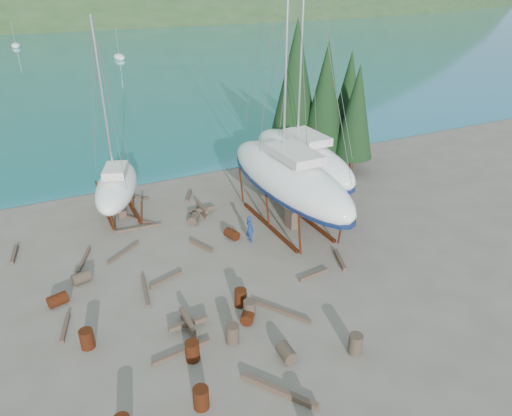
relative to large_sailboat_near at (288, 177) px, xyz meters
name	(u,v)px	position (x,y,z in m)	size (l,w,h in m)	color
ground	(248,284)	(-5.06, -4.79, -3.17)	(600.00, 600.00, 0.00)	#5D5449
bay_water	(22,8)	(-5.06, 310.21, -3.16)	(700.00, 700.00, 0.00)	#18737C
far_hill	(22,8)	(-5.06, 315.21, -3.17)	(800.00, 360.00, 110.00)	#20381C
far_house_right	(112,13)	(24.94, 185.21, -0.24)	(6.60, 5.60, 5.60)	beige
cypress_near_right	(325,97)	(7.44, 7.21, 2.62)	(3.60, 3.60, 10.00)	black
cypress_mid_right	(356,112)	(8.94, 5.21, 1.75)	(3.06, 3.06, 8.50)	black
cypress_back_left	(296,83)	(5.94, 9.21, 3.49)	(4.14, 4.14, 11.50)	black
cypress_far_right	(348,98)	(10.44, 8.21, 2.04)	(3.24, 3.24, 9.00)	black
moored_boat_mid	(119,57)	(4.94, 75.21, -2.78)	(2.00, 5.00, 6.05)	white
moored_boat_far	(16,46)	(-13.06, 105.21, -2.78)	(2.00, 5.00, 6.05)	white
large_sailboat_near	(288,177)	(0.00, 0.00, 0.00)	(3.66, 12.51, 19.69)	white
large_sailboat_far	(301,157)	(2.95, 3.23, -0.23)	(3.34, 11.39, 18.00)	white
small_sailboat_shore	(117,186)	(-9.15, 6.08, -1.17)	(4.77, 7.96, 12.15)	white
worker	(250,229)	(-3.08, -0.98, -2.35)	(0.60, 0.39, 1.65)	navy
drum_1	(286,353)	(-5.87, -10.08, -2.88)	(0.58, 0.58, 0.88)	#2D2823
drum_2	(58,300)	(-13.79, -2.26, -2.88)	(0.58, 0.58, 0.88)	#57210E
drum_3	(201,398)	(-9.78, -10.77, -2.73)	(0.58, 0.58, 0.88)	#57210E
drum_5	(250,309)	(-6.08, -7.13, -2.73)	(0.58, 0.58, 0.88)	#2D2823
drum_6	(232,234)	(-3.90, -0.20, -2.88)	(0.58, 0.58, 0.88)	#57210E
drum_8	(87,339)	(-12.96, -5.82, -2.73)	(0.58, 0.58, 0.88)	#57210E
drum_10	(192,351)	(-9.28, -8.45, -2.73)	(0.58, 0.58, 0.88)	#57210E
drum_11	(194,219)	(-5.25, 2.68, -2.88)	(0.58, 0.58, 0.88)	#2D2823
drum_12	(248,315)	(-6.25, -7.30, -2.88)	(0.58, 0.58, 0.88)	#57210E
drum_14	(241,298)	(-6.09, -6.17, -2.73)	(0.58, 0.58, 0.88)	#57210E
drum_15	(81,278)	(-12.54, -0.88, -2.88)	(0.58, 0.58, 0.88)	#2D2823
drum_16	(232,334)	(-7.44, -8.25, -2.73)	(0.58, 0.58, 0.88)	#2D2823
drum_17	(355,344)	(-3.17, -11.05, -2.73)	(0.58, 0.58, 0.88)	#2D2823
timber_0	(140,220)	(-8.29, 4.46, -3.10)	(0.14, 2.33, 0.14)	brown
timber_1	(340,260)	(0.38, -5.15, -3.07)	(0.19, 1.99, 0.19)	brown
timber_2	(14,254)	(-15.57, 3.50, -3.08)	(0.19, 1.98, 0.19)	brown
timber_3	(182,352)	(-9.58, -7.91, -3.09)	(0.15, 2.57, 0.15)	brown
timber_4	(166,279)	(-8.67, -2.67, -3.08)	(0.17, 1.94, 0.17)	brown
timber_5	(281,311)	(-4.63, -7.50, -3.09)	(0.16, 2.96, 0.16)	brown
timber_6	(189,196)	(-4.25, 6.55, -3.07)	(0.19, 1.80, 0.19)	brown
timber_7	(314,275)	(-1.69, -5.71, -3.08)	(0.17, 1.85, 0.17)	brown
timber_8	(202,246)	(-5.88, -0.37, -3.07)	(0.19, 1.87, 0.19)	brown
timber_9	(132,196)	(-7.86, 8.42, -3.09)	(0.15, 2.67, 0.15)	brown
timber_10	(138,228)	(-8.63, 3.43, -3.09)	(0.16, 2.85, 0.16)	brown
timber_11	(145,290)	(-9.86, -3.05, -3.09)	(0.15, 2.71, 0.15)	brown
timber_12	(65,327)	(-13.70, -4.19, -3.08)	(0.17, 1.93, 0.17)	brown
timber_15	(123,253)	(-10.07, 0.96, -3.10)	(0.15, 2.50, 0.15)	brown
timber_16	(279,391)	(-6.99, -11.48, -3.05)	(0.23, 3.11, 0.23)	brown
timber_17	(84,260)	(-12.18, 1.15, -3.09)	(0.16, 2.40, 0.16)	brown
timber_pile_fore	(188,323)	(-8.84, -6.63, -2.87)	(1.80, 1.80, 0.60)	brown
timber_pile_aft	(202,209)	(-4.33, 3.67, -2.87)	(1.80, 1.80, 0.60)	brown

